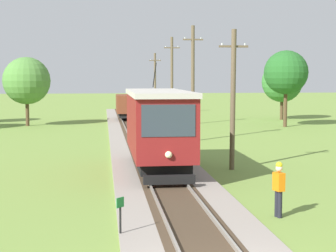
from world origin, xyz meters
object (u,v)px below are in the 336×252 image
Objects in this scene: track_worker at (279,187)px; tree_horizon at (286,73)px; red_tram at (158,126)px; tree_right_near at (27,81)px; utility_pole_near_tram at (233,98)px; utility_pole_far at (172,81)px; utility_pole_distant at (155,83)px; trackside_signal_marker at (120,216)px; gravel_pile at (180,114)px; freight_car at (129,106)px; tree_left_far at (282,82)px; utility_pole_mid at (193,82)px.

tree_horizon is at bearing 55.87° from track_worker.
tree_horizon is at bearing 57.70° from red_tram.
utility_pole_near_tram is at bearing -62.20° from tree_right_near.
tree_horizon reaches higher than track_worker.
utility_pole_far is 1.10× the size of utility_pole_distant.
utility_pole_far reaches higher than red_tram.
utility_pole_near_tram is 5.66× the size of trackside_signal_marker.
utility_pole_distant is at bearing 83.38° from trackside_signal_marker.
track_worker is (3.00, -8.23, -1.21)m from red_tram.
utility_pole_far is 13.03m from tree_right_near.
gravel_pile is at bearing -77.48° from utility_pole_distant.
utility_pole_near_tram is 0.84× the size of utility_pole_far.
track_worker is at bearing -93.58° from gravel_pile.
red_tram is at bearing -100.03° from gravel_pile.
freight_car reaches higher than trackside_signal_marker.
freight_car is 0.87× the size of tree_left_far.
tree_right_near is (-7.24, 34.97, 3.39)m from trackside_signal_marker.
utility_pole_near_tram is at bearing -115.30° from tree_horizon.
red_tram is 3.86m from utility_pole_near_tram.
utility_pole_distant is (3.62, 10.37, 2.14)m from freight_car.
tree_horizon is (-2.28, -7.66, 0.90)m from tree_left_far.
red_tram is at bearing -98.83° from utility_pole_far.
track_worker is at bearing -94.07° from utility_pole_near_tram.
red_tram reaches higher than freight_car.
utility_pole_distant is 19.06m from tree_right_near.
tree_left_far is (12.14, 5.69, -0.19)m from utility_pole_far.
gravel_pile is at bearing 170.21° from tree_left_far.
track_worker is at bearing -85.34° from freight_car.
gravel_pile is at bearing 76.29° from utility_pole_far.
tree_left_far is 8.04m from tree_horizon.
utility_pole_near_tram is at bearing 7.33° from red_tram.
utility_pole_mid is 18.31m from tree_right_near.
utility_pole_far reaches higher than utility_pole_mid.
gravel_pile is 1.76× the size of track_worker.
tree_right_near is (-14.74, -5.80, 3.56)m from gravel_pile.
utility_pole_far is at bearing -154.89° from tree_left_far.
track_worker is at bearing -91.75° from utility_pole_mid.
tree_left_far is at bearing 61.47° from red_tram.
utility_pole_near_tram is at bearing -82.66° from freight_car.
tree_left_far is at bearing 54.46° from utility_pole_mid.
trackside_signal_marker is (-5.68, -10.46, -2.77)m from utility_pole_near_tram.
tree_left_far reaches higher than red_tram.
track_worker is 0.26× the size of tree_horizon.
red_tram is 26.71m from tree_right_near.
utility_pole_mid is at bearing -136.56° from tree_horizon.
utility_pole_distant reaches higher than track_worker.
freight_car is 0.77× the size of tree_horizon.
trackside_signal_marker is at bearing -175.45° from track_worker.
tree_horizon reaches higher than red_tram.
utility_pole_distant is (-0.00, 26.99, -0.36)m from utility_pole_mid.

